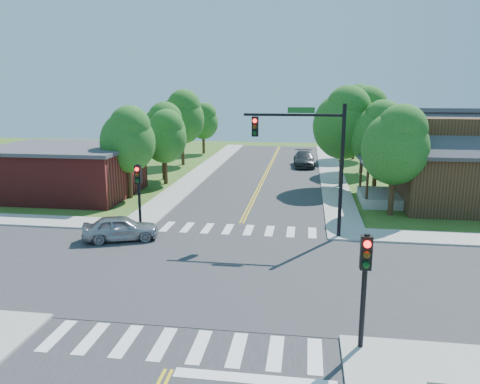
% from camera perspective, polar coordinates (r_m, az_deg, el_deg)
% --- Properties ---
extents(ground, '(100.00, 100.00, 0.00)m').
position_cam_1_polar(ground, '(21.10, -2.73, -9.68)').
color(ground, '#3B571B').
rests_on(ground, ground).
extents(road_ns, '(10.00, 90.00, 0.04)m').
position_cam_1_polar(road_ns, '(21.10, -2.73, -9.63)').
color(road_ns, '#2D2D30').
rests_on(road_ns, ground).
extents(road_ew, '(90.00, 10.00, 0.04)m').
position_cam_1_polar(road_ew, '(21.10, -2.73, -9.62)').
color(road_ew, '#2D2D30').
rests_on(road_ew, ground).
extents(intersection_patch, '(10.20, 10.20, 0.06)m').
position_cam_1_polar(intersection_patch, '(21.10, -2.73, -9.68)').
color(intersection_patch, '#2D2D30').
rests_on(intersection_patch, ground).
extents(sidewalk_ne, '(40.00, 40.00, 0.14)m').
position_cam_1_polar(sidewalk_ne, '(37.83, 26.58, -0.80)').
color(sidewalk_ne, '#9E9B93').
rests_on(sidewalk_ne, ground).
extents(sidewalk_nw, '(40.00, 40.00, 0.14)m').
position_cam_1_polar(sidewalk_nw, '(40.86, -20.61, 0.65)').
color(sidewalk_nw, '#9E9B93').
rests_on(sidewalk_nw, ground).
extents(crosswalk_north, '(8.85, 2.00, 0.01)m').
position_cam_1_polar(crosswalk_north, '(26.84, -0.22, -4.60)').
color(crosswalk_north, white).
rests_on(crosswalk_north, ground).
extents(crosswalk_south, '(8.85, 2.00, 0.01)m').
position_cam_1_polar(crosswalk_south, '(15.67, -7.23, -18.04)').
color(crosswalk_south, white).
rests_on(crosswalk_south, ground).
extents(centerline, '(0.30, 90.00, 0.01)m').
position_cam_1_polar(centerline, '(21.09, -2.73, -9.56)').
color(centerline, gold).
rests_on(centerline, ground).
extents(stop_bar, '(4.60, 0.45, 0.09)m').
position_cam_1_polar(stop_bar, '(14.13, 1.74, -21.96)').
color(stop_bar, white).
rests_on(stop_bar, ground).
extents(signal_mast_ne, '(5.30, 0.42, 7.20)m').
position_cam_1_polar(signal_mast_ne, '(24.94, 8.53, 5.24)').
color(signal_mast_ne, black).
rests_on(signal_mast_ne, ground).
extents(signal_pole_se, '(0.34, 0.42, 3.80)m').
position_cam_1_polar(signal_pole_se, '(14.67, 15.01, -9.23)').
color(signal_pole_se, black).
rests_on(signal_pole_se, ground).
extents(signal_pole_nw, '(0.34, 0.42, 3.80)m').
position_cam_1_polar(signal_pole_nw, '(26.98, -12.27, 0.94)').
color(signal_pole_nw, black).
rests_on(signal_pole_nw, ground).
extents(house_ne, '(13.05, 8.80, 7.11)m').
position_cam_1_polar(house_ne, '(35.57, 26.79, 3.75)').
color(house_ne, '#332212').
rests_on(house_ne, ground).
extents(building_nw, '(10.40, 8.40, 3.73)m').
position_cam_1_polar(building_nw, '(37.51, -20.55, 2.47)').
color(building_nw, maroon).
rests_on(building_nw, ground).
extents(tree_e_a, '(4.15, 3.94, 7.05)m').
position_cam_1_polar(tree_e_a, '(30.62, 18.57, 5.65)').
color(tree_e_a, '#382314').
rests_on(tree_e_a, ground).
extents(tree_e_b, '(4.19, 3.98, 7.12)m').
position_cam_1_polar(tree_e_b, '(37.22, 16.55, 7.00)').
color(tree_e_b, '#382314').
rests_on(tree_e_b, ground).
extents(tree_e_c, '(4.79, 4.55, 8.14)m').
position_cam_1_polar(tree_e_c, '(45.78, 14.99, 8.91)').
color(tree_e_c, '#382314').
rests_on(tree_e_c, ground).
extents(tree_e_d, '(4.92, 4.67, 8.36)m').
position_cam_1_polar(tree_e_d, '(54.27, 13.99, 9.65)').
color(tree_e_d, '#382314').
rests_on(tree_e_d, ground).
extents(tree_w_a, '(3.98, 3.78, 6.77)m').
position_cam_1_polar(tree_w_a, '(34.73, -13.46, 6.42)').
color(tree_w_a, '#382314').
rests_on(tree_w_a, ground).
extents(tree_w_b, '(4.01, 3.80, 6.81)m').
position_cam_1_polar(tree_w_b, '(41.42, -9.32, 7.60)').
color(tree_w_b, '#382314').
rests_on(tree_w_b, ground).
extents(tree_w_c, '(4.60, 4.37, 7.82)m').
position_cam_1_polar(tree_w_c, '(49.00, -7.03, 9.21)').
color(tree_w_c, '#382314').
rests_on(tree_w_c, ground).
extents(tree_w_d, '(3.64, 3.46, 6.19)m').
position_cam_1_polar(tree_w_d, '(57.42, -4.44, 8.71)').
color(tree_w_d, '#382314').
rests_on(tree_w_d, ground).
extents(tree_house, '(4.82, 4.58, 8.19)m').
position_cam_1_polar(tree_house, '(38.36, 12.64, 8.42)').
color(tree_house, '#382314').
rests_on(tree_house, ground).
extents(tree_bldg, '(3.69, 3.51, 6.28)m').
position_cam_1_polar(tree_bldg, '(39.48, -9.12, 6.85)').
color(tree_bldg, '#382314').
rests_on(tree_bldg, ground).
extents(car_silver, '(4.03, 4.91, 1.34)m').
position_cam_1_polar(car_silver, '(25.71, -14.35, -4.34)').
color(car_silver, '#A3A5AA').
rests_on(car_silver, ground).
extents(car_dgrey, '(2.73, 5.41, 1.49)m').
position_cam_1_polar(car_dgrey, '(48.46, 7.83, 3.95)').
color(car_dgrey, '#2D3032').
rests_on(car_dgrey, ground).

